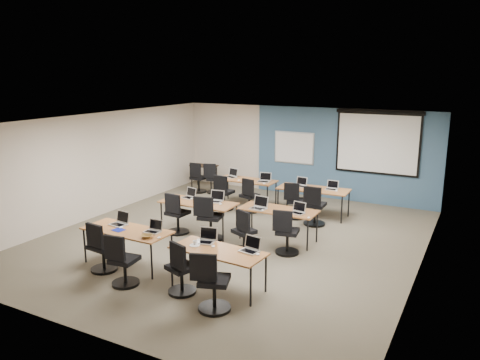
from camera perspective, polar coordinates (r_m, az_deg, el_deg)
The scene contains 58 objects.
floor at distance 10.80m, azimuth -0.84°, elevation -7.13°, with size 8.00×9.00×0.02m, color #6B6354.
ceiling at distance 10.18m, azimuth -0.89°, elevation 7.28°, with size 8.00×9.00×0.02m, color white.
wall_back at distance 14.44m, azimuth 7.81°, elevation 3.47°, with size 8.00×0.04×2.70m, color beige.
wall_front at distance 6.98m, azimuth -19.15°, elevation -7.60°, with size 8.00×0.04×2.70m, color beige.
wall_left at distance 12.79m, azimuth -16.77°, elevation 1.79°, with size 0.04×9.00×2.70m, color beige.
wall_right at distance 9.23m, azimuth 21.48°, elevation -2.79°, with size 0.04×9.00×2.70m, color beige.
blue_accent_panel at distance 14.03m, azimuth 12.56°, elevation 3.00°, with size 5.50×0.04×2.70m, color #3D5977.
whiteboard at distance 14.46m, azimuth 6.60°, elevation 3.92°, with size 1.28×0.03×0.98m.
projector_screen at distance 13.67m, azimuth 16.44°, elevation 4.80°, with size 2.40×0.10×1.82m.
training_table_front_left at distance 9.42m, azimuth -13.62°, elevation -6.15°, with size 1.79×0.75×0.73m.
training_table_front_right at distance 8.17m, azimuth -2.70°, elevation -8.83°, with size 1.68×0.70×0.73m.
training_table_mid_left at distance 11.08m, azimuth -5.10°, elevation -2.92°, with size 1.82×0.76×0.73m.
training_table_mid_right at distance 10.50m, azimuth 4.69°, elevation -3.83°, with size 1.74×0.73×0.73m.
training_table_back_left at distance 13.31m, azimuth 0.83°, elevation -0.16°, with size 1.69×0.70×0.73m.
training_table_back_right at distance 12.45m, azimuth 8.94°, elevation -1.22°, with size 1.86×0.77×0.73m.
laptop_0 at distance 9.72m, azimuth -14.43°, elevation -4.92°, with size 0.34×0.29×0.26m.
mouse_0 at distance 9.52m, azimuth -14.29°, elevation -5.62°, with size 0.06×0.10×0.04m, color white.
task_chair_0 at distance 9.34m, azimuth -16.55°, elevation -8.32°, with size 0.51×0.51×0.99m.
laptop_1 at distance 9.15m, azimuth -10.51°, elevation -5.89°, with size 0.30×0.25×0.23m.
mouse_1 at distance 8.82m, azimuth -9.85°, elevation -6.93°, with size 0.06×0.09×0.03m, color white.
task_chair_1 at distance 8.65m, azimuth -14.16°, elevation -9.95°, with size 0.49×0.49×0.98m.
laptop_2 at distance 8.50m, azimuth -4.16°, elevation -7.15°, with size 0.34×0.29×0.26m.
mouse_2 at distance 8.28m, azimuth -3.29°, elevation -8.09°, with size 0.06×0.09×0.03m, color white.
task_chair_2 at distance 8.16m, azimuth -7.24°, elevation -11.11°, with size 0.51×0.49×0.97m.
laptop_3 at distance 8.08m, azimuth 1.29°, elevation -8.24°, with size 0.32×0.27×0.25m.
mouse_3 at distance 7.94m, azimuth 2.18°, elevation -9.04°, with size 0.06×0.09×0.03m, color white.
task_chair_3 at distance 7.58m, azimuth -3.48°, elevation -12.84°, with size 0.55×0.53×1.01m.
laptop_4 at distance 11.44m, azimuth -6.18°, elevation -1.88°, with size 0.32×0.27×0.24m.
mouse_4 at distance 11.32m, azimuth -5.93°, elevation -2.28°, with size 0.06×0.10×0.04m, color white.
task_chair_4 at distance 11.07m, azimuth -7.74°, elevation -4.47°, with size 0.52×0.52×1.00m.
laptop_5 at distance 11.06m, azimuth -3.00°, elevation -2.32°, with size 0.34×0.29×0.26m.
mouse_5 at distance 10.82m, azimuth -2.38°, elevation -2.95°, with size 0.07×0.10×0.04m, color white.
task_chair_5 at distance 10.59m, azimuth -3.80°, elevation -5.09°, with size 0.56×0.56×1.04m.
laptop_6 at distance 10.50m, azimuth 2.36°, elevation -3.15°, with size 0.36×0.30×0.27m.
mouse_6 at distance 10.34m, azimuth 2.74°, elevation -3.72°, with size 0.06×0.10×0.04m, color white.
task_chair_6 at distance 9.87m, azimuth 0.49°, elevation -6.69°, with size 0.49×0.46×0.95m.
laptop_7 at distance 10.24m, azimuth 7.08°, elevation -3.71°, with size 0.31×0.26×0.24m.
mouse_7 at distance 9.95m, azimuth 8.38°, elevation -4.55°, with size 0.05×0.09×0.03m, color white.
task_chair_7 at distance 9.82m, azimuth 5.63°, elevation -6.77°, with size 0.50×0.50×0.98m.
laptop_8 at distance 13.60m, azimuth -1.01°, elevation 0.61°, with size 0.34×0.29×0.25m.
mouse_8 at distance 13.17m, azimuth -0.14°, elevation -0.03°, with size 0.05×0.09×0.03m, color white.
task_chair_8 at distance 12.87m, azimuth -2.07°, elevation -1.88°, with size 0.51×0.51×0.99m.
laptop_9 at distance 13.05m, azimuth 2.97°, elevation 0.06°, with size 0.33×0.28×0.25m.
mouse_9 at distance 12.81m, azimuth 2.96°, elevation -0.42°, with size 0.06×0.10×0.04m, color white.
task_chair_9 at distance 12.62m, azimuth 1.11°, elevation -2.25°, with size 0.47×0.47×0.96m.
laptop_10 at distance 12.63m, azimuth 7.41°, elevation -0.49°, with size 0.31×0.27×0.24m.
mouse_10 at distance 12.45m, azimuth 7.91°, elevation -0.92°, with size 0.06×0.10×0.04m, color white.
task_chair_10 at distance 12.19m, azimuth 6.69°, elevation -2.88°, with size 0.49×0.48×0.97m.
laptop_11 at distance 12.41m, azimuth 11.14°, elevation -0.88°, with size 0.30×0.26×0.23m.
mouse_11 at distance 12.25m, azimuth 11.69°, elevation -1.31°, with size 0.06×0.10×0.04m, color white.
task_chair_11 at distance 11.71m, azimuth 9.02°, elevation -3.50°, with size 0.54×0.54×1.02m.
blue_mousepad at distance 9.42m, azimuth -14.61°, elevation -5.91°, with size 0.23×0.19×0.01m, color navy.
snack_bowl at distance 8.88m, azimuth -11.30°, elevation -6.74°, with size 0.21×0.21×0.05m, color brown.
snack_plate at distance 8.37m, azimuth -5.57°, elevation -7.93°, with size 0.18×0.18×0.01m, color white.
coffee_cup at distance 8.38m, azimuth -5.50°, elevation -7.65°, with size 0.06×0.06×0.05m, color silver.
utility_table at distance 15.32m, azimuth -4.41°, elevation 1.44°, with size 0.86×0.48×0.75m.
spare_chair_a at distance 14.63m, azimuth -3.29°, elevation -0.12°, with size 0.49×0.48×0.96m.
spare_chair_b at distance 14.76m, azimuth -5.15°, elevation -0.02°, with size 0.48×0.48×0.97m.
Camera 1 is at (4.90, -8.87, 3.73)m, focal length 35.00 mm.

